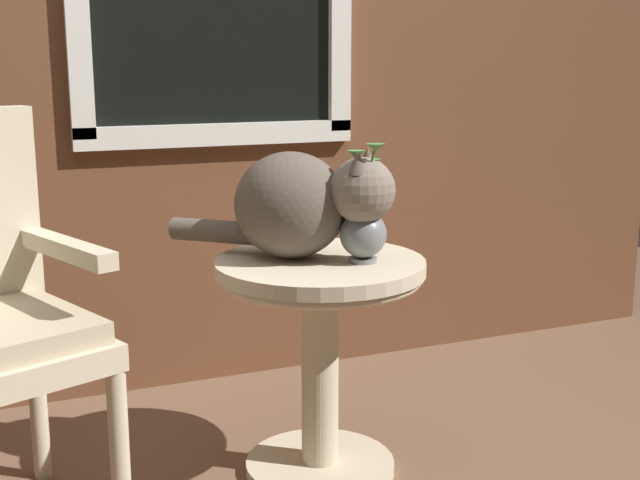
% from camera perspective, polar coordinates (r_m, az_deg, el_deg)
% --- Properties ---
extents(wicker_side_table, '(0.53, 0.53, 0.57)m').
position_cam_1_polar(wicker_side_table, '(2.15, 0.00, -5.79)').
color(wicker_side_table, beige).
rests_on(wicker_side_table, ground_plane).
extents(cat, '(0.49, 0.44, 0.28)m').
position_cam_1_polar(cat, '(2.09, -1.36, 2.50)').
color(cat, brown).
rests_on(cat, wicker_side_table).
extents(pewter_vase_with_ivy, '(0.12, 0.13, 0.30)m').
position_cam_1_polar(pewter_vase_with_ivy, '(2.06, 2.96, 0.94)').
color(pewter_vase_with_ivy, slate).
rests_on(pewter_vase_with_ivy, wicker_side_table).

